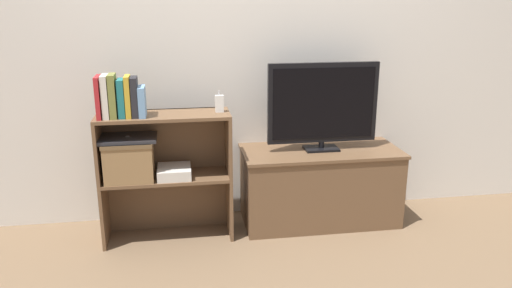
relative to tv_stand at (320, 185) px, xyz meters
name	(u,v)px	position (x,y,z in m)	size (l,w,h in m)	color
ground_plane	(260,240)	(-0.45, -0.22, -0.25)	(16.00, 16.00, 0.00)	brown
wall_back	(248,39)	(-0.45, 0.26, 0.95)	(10.00, 0.05, 2.40)	silver
tv_stand	(320,185)	(0.00, 0.00, 0.00)	(1.04, 0.47, 0.50)	brown
tv	(323,105)	(0.00, 0.00, 0.55)	(0.72, 0.14, 0.57)	black
bookshelf_lower_tier	(168,195)	(-1.00, -0.02, 0.01)	(0.79, 0.29, 0.41)	brown
bookshelf_upper_tier	(165,134)	(-1.00, -0.03, 0.41)	(0.79, 0.29, 0.39)	brown
book_crimson	(99,97)	(-1.36, -0.12, 0.67)	(0.03, 0.16, 0.24)	#B22328
book_ivory	(106,96)	(-1.32, -0.12, 0.67)	(0.04, 0.14, 0.25)	silver
book_olive	(113,96)	(-1.28, -0.12, 0.67)	(0.04, 0.13, 0.25)	olive
book_teal	(121,98)	(-1.23, -0.12, 0.66)	(0.04, 0.12, 0.22)	#1E7075
book_mustard	(128,96)	(-1.20, -0.12, 0.67)	(0.03, 0.13, 0.24)	gold
book_charcoal	(135,97)	(-1.16, -0.12, 0.66)	(0.04, 0.12, 0.23)	#232328
book_skyblue	(142,102)	(-1.12, -0.12, 0.63)	(0.04, 0.14, 0.18)	#709ECC
baby_monitor	(219,104)	(-0.67, -0.08, 0.60)	(0.05, 0.03, 0.13)	white
storage_basket_left	(129,158)	(-1.22, -0.09, 0.29)	(0.29, 0.26, 0.24)	#937047
laptop	(128,138)	(-1.22, -0.09, 0.41)	(0.34, 0.23, 0.02)	#2D2D33
magazine_stack	(174,172)	(-0.96, -0.11, 0.19)	(0.20, 0.21, 0.06)	silver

